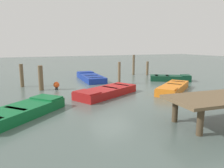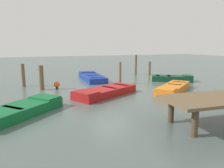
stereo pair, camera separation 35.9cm
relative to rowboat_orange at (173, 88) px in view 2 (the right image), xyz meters
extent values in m
plane|color=#4C5B56|center=(3.05, -1.86, -0.22)|extent=(80.00, 80.00, 0.00)
cylinder|color=#473927|center=(3.25, 5.22, 0.21)|extent=(0.20, 0.20, 0.85)
cylinder|color=#473927|center=(3.16, 3.99, 0.21)|extent=(0.20, 0.20, 0.85)
cube|color=orange|center=(-0.03, -0.02, -0.02)|extent=(3.58, 3.09, 0.40)
cube|color=black|center=(-0.03, -0.02, 0.12)|extent=(2.99, 2.57, 0.04)
cube|color=orange|center=(1.12, 0.86, 0.21)|extent=(1.23, 1.26, 0.06)
cube|color=black|center=(-0.25, -0.19, 0.16)|extent=(0.67, 0.78, 0.04)
cube|color=black|center=(-1.05, -0.81, 0.16)|extent=(0.67, 0.78, 0.04)
cube|color=#0F602D|center=(8.10, 1.29, -0.02)|extent=(3.49, 3.33, 0.40)
cube|color=orange|center=(8.10, 1.29, 0.12)|extent=(2.90, 2.76, 0.04)
cube|color=#0F602D|center=(7.08, 0.37, 0.21)|extent=(1.37, 1.40, 0.06)
cube|color=#B06E1E|center=(8.29, 1.46, 0.16)|extent=(0.84, 0.90, 0.04)
cube|color=#0C3823|center=(-2.26, -3.12, -0.02)|extent=(3.01, 2.36, 0.40)
cube|color=maroon|center=(-2.26, -3.12, 0.12)|extent=(2.52, 1.95, 0.04)
cube|color=#0C3823|center=(-3.23, -2.54, 0.21)|extent=(1.02, 1.12, 0.06)
cube|color=maroon|center=(-2.07, -3.23, 0.16)|extent=(0.58, 0.79, 0.04)
cube|color=maroon|center=(-1.39, -3.64, 0.16)|extent=(0.58, 0.79, 0.04)
cube|color=navy|center=(3.14, -5.83, -0.02)|extent=(1.49, 4.12, 0.40)
cube|color=silver|center=(3.14, -5.83, 0.12)|extent=(1.18, 3.49, 0.04)
cube|color=navy|center=(3.07, -7.42, 0.21)|extent=(1.23, 0.94, 0.06)
cube|color=#A4A49F|center=(3.15, -5.53, 0.16)|extent=(1.04, 0.24, 0.04)
cube|color=#A4A49F|center=(3.20, -4.41, 0.16)|extent=(1.04, 0.24, 0.04)
cube|color=maroon|center=(3.89, -0.62, -0.02)|extent=(3.91, 2.90, 0.40)
cube|color=black|center=(3.89, -0.62, 0.12)|extent=(3.28, 2.39, 0.04)
cube|color=maroon|center=(5.18, 0.05, 0.21)|extent=(1.28, 1.44, 0.06)
cube|color=black|center=(3.65, -0.75, 0.16)|extent=(0.66, 1.01, 0.04)
cube|color=black|center=(2.74, -1.23, 0.16)|extent=(0.66, 1.01, 0.04)
cylinder|color=brown|center=(8.01, -4.97, 0.52)|extent=(0.23, 0.23, 1.47)
cylinder|color=brown|center=(1.84, -3.42, 0.55)|extent=(0.18, 0.18, 1.53)
cylinder|color=brown|center=(-1.29, -7.06, 0.68)|extent=(0.20, 0.20, 1.79)
cylinder|color=brown|center=(-2.38, -6.48, 0.39)|extent=(0.21, 0.21, 1.21)
cylinder|color=brown|center=(6.98, -3.41, 0.52)|extent=(0.28, 0.28, 1.47)
cylinder|color=#262626|center=(6.12, -3.23, -0.16)|extent=(0.16, 0.16, 0.12)
sphere|color=#E54C19|center=(6.12, -3.23, 0.08)|extent=(0.36, 0.36, 0.36)
camera|label=1|loc=(8.00, 9.68, 2.45)|focal=34.08mm
camera|label=2|loc=(7.67, 9.81, 2.45)|focal=34.08mm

